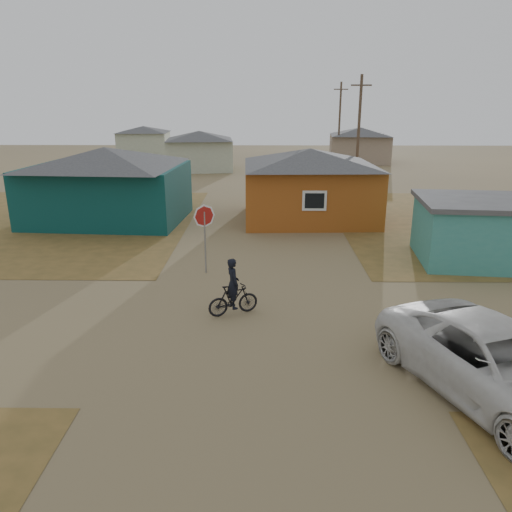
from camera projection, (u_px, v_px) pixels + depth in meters
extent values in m
plane|color=olive|center=(263.00, 329.00, 14.63)|extent=(120.00, 120.00, 0.00)
cube|color=olive|center=(8.00, 222.00, 27.22)|extent=(20.00, 18.00, 0.00)
cube|color=#0A3735|center=(108.00, 194.00, 27.16)|extent=(8.40, 6.54, 3.00)
pyramid|color=#3C3D3F|center=(105.00, 157.00, 26.56)|extent=(8.93, 7.08, 1.00)
cube|color=#9C4E18|center=(309.00, 193.00, 27.48)|extent=(7.21, 6.24, 3.00)
pyramid|color=#3C3D3F|center=(310.00, 157.00, 26.89)|extent=(7.72, 6.76, 0.90)
cube|color=silver|center=(314.00, 201.00, 24.55)|extent=(1.20, 0.06, 1.00)
cube|color=black|center=(315.00, 201.00, 24.52)|extent=(0.95, 0.04, 0.75)
cube|color=teal|center=(496.00, 234.00, 20.32)|extent=(6.39, 4.61, 2.40)
cube|color=#3C3D3F|center=(501.00, 202.00, 19.93)|extent=(6.71, 4.93, 0.20)
cube|color=#B3BBA1|center=(200.00, 155.00, 46.70)|extent=(6.49, 5.60, 2.80)
pyramid|color=#3C3D3F|center=(199.00, 135.00, 46.15)|extent=(7.04, 6.15, 0.80)
cube|color=gray|center=(359.00, 149.00, 52.19)|extent=(6.41, 5.50, 2.80)
pyramid|color=#3C3D3F|center=(360.00, 131.00, 51.64)|extent=(6.95, 6.05, 0.80)
cube|color=#B3BBA1|center=(144.00, 144.00, 58.27)|extent=(5.75, 5.28, 2.70)
pyramid|color=#3C3D3F|center=(143.00, 129.00, 57.75)|extent=(6.28, 5.81, 0.70)
cylinder|color=brown|center=(358.00, 136.00, 34.30)|extent=(0.20, 0.20, 8.00)
cube|color=brown|center=(361.00, 85.00, 33.30)|extent=(1.40, 0.10, 0.10)
cylinder|color=brown|center=(339.00, 124.00, 49.53)|extent=(0.20, 0.20, 8.00)
cube|color=brown|center=(341.00, 89.00, 48.53)|extent=(1.40, 0.10, 0.10)
cylinder|color=gray|center=(205.00, 243.00, 19.00)|extent=(0.07, 0.07, 2.42)
imported|color=black|center=(233.00, 300.00, 15.49)|extent=(1.67, 1.07, 0.98)
imported|color=black|center=(233.00, 283.00, 15.33)|extent=(0.59, 0.69, 1.60)
imported|color=silver|center=(499.00, 364.00, 11.05)|extent=(4.87, 6.72, 1.70)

